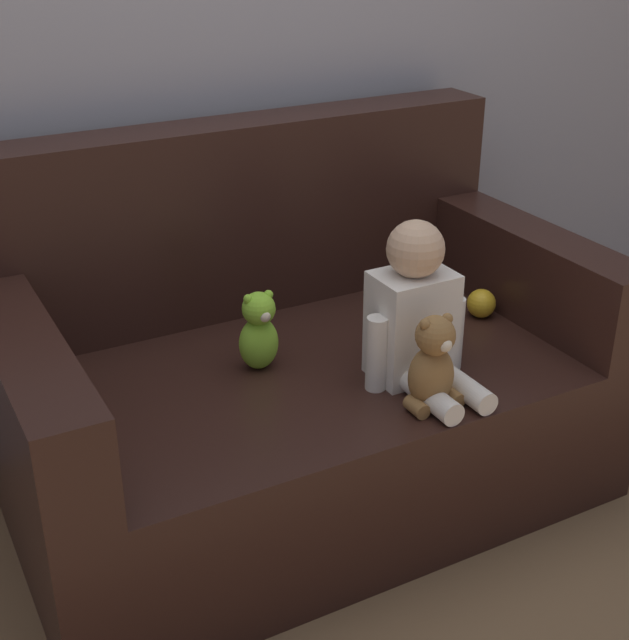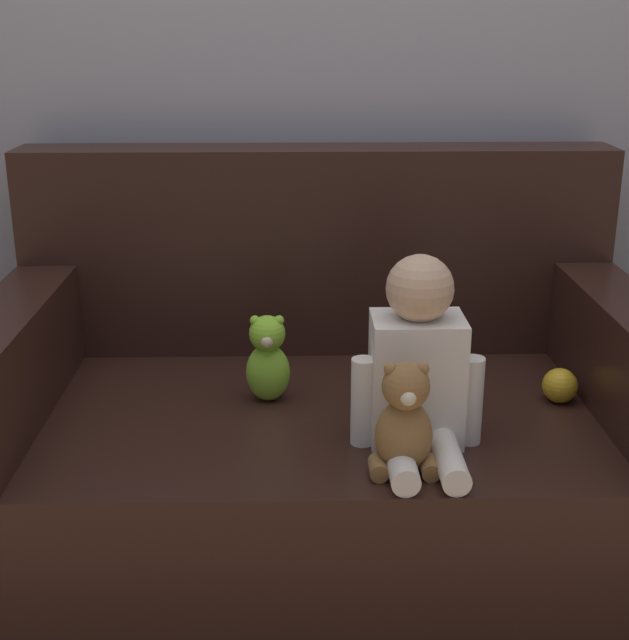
{
  "view_description": "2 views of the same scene",
  "coord_description": "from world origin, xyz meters",
  "views": [
    {
      "loc": [
        -1.0,
        -1.91,
        1.6
      ],
      "look_at": [
        0.03,
        -0.01,
        0.54
      ],
      "focal_mm": 50.0,
      "sensor_mm": 36.0,
      "label": 1
    },
    {
      "loc": [
        -0.06,
        -2.03,
        1.34
      ],
      "look_at": [
        -0.02,
        -0.12,
        0.69
      ],
      "focal_mm": 50.0,
      "sensor_mm": 36.0,
      "label": 2
    }
  ],
  "objects": [
    {
      "name": "couch",
      "position": [
        0.0,
        0.07,
        0.34
      ],
      "size": [
        1.62,
        0.97,
        1.0
      ],
      "color": "black",
      "rests_on": "ground_plane"
    },
    {
      "name": "wall_back",
      "position": [
        0.0,
        0.57,
        1.3
      ],
      "size": [
        8.0,
        0.05,
        2.6
      ],
      "color": "#93939E",
      "rests_on": "ground_plane"
    },
    {
      "name": "person_baby",
      "position": [
        0.21,
        -0.23,
        0.61
      ],
      "size": [
        0.29,
        0.34,
        0.43
      ],
      "color": "white",
      "rests_on": "couch"
    },
    {
      "name": "toy_ball",
      "position": [
        0.59,
        -0.02,
        0.48
      ],
      "size": [
        0.09,
        0.09,
        0.09
      ],
      "color": "gold",
      "rests_on": "couch"
    },
    {
      "name": "plush_toy_side",
      "position": [
        -0.13,
        0.0,
        0.54
      ],
      "size": [
        0.11,
        0.1,
        0.22
      ],
      "color": "#8CD133",
      "rests_on": "couch"
    },
    {
      "name": "teddy_bear_brown",
      "position": [
        0.16,
        -0.37,
        0.55
      ],
      "size": [
        0.15,
        0.11,
        0.25
      ],
      "color": "olive",
      "rests_on": "couch"
    },
    {
      "name": "ground_plane",
      "position": [
        0.0,
        0.0,
        0.0
      ],
      "size": [
        12.0,
        12.0,
        0.0
      ],
      "primitive_type": "plane",
      "color": "brown"
    }
  ]
}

